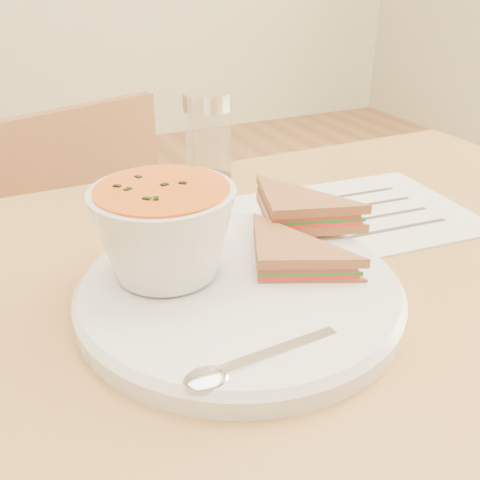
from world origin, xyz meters
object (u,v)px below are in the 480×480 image
condiment_shaker (208,136)px  soup_bowl (165,236)px  chair_far (141,330)px  plate (240,292)px

condiment_shaker → soup_bowl: bearing=-119.7°
soup_bowl → chair_far: bearing=81.4°
chair_far → plate: 0.58m
chair_far → condiment_shaker: size_ratio=6.65×
chair_far → condiment_shaker: (0.09, -0.15, 0.41)m
chair_far → soup_bowl: size_ratio=6.26×
chair_far → plate: chair_far is taller
plate → condiment_shaker: condiment_shaker is taller
chair_far → condiment_shaker: bearing=100.8°
chair_far → plate: bearing=69.2°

